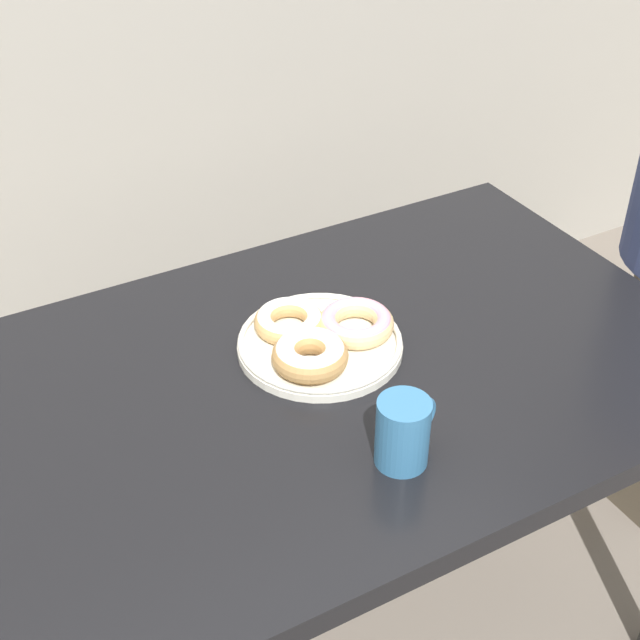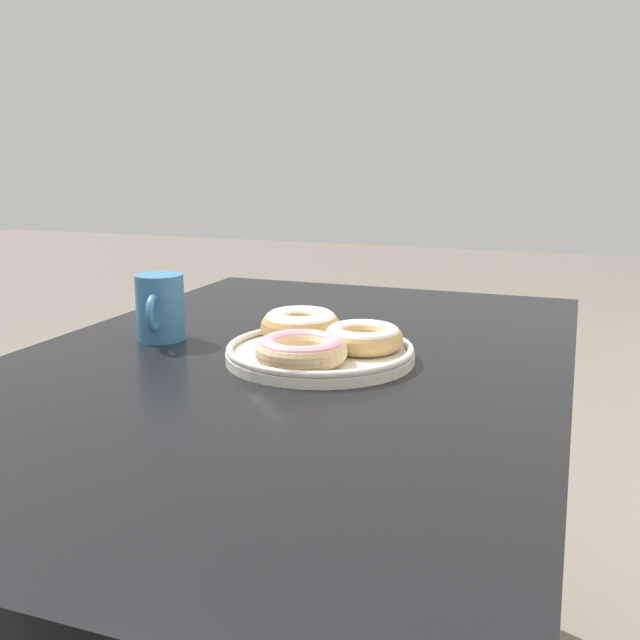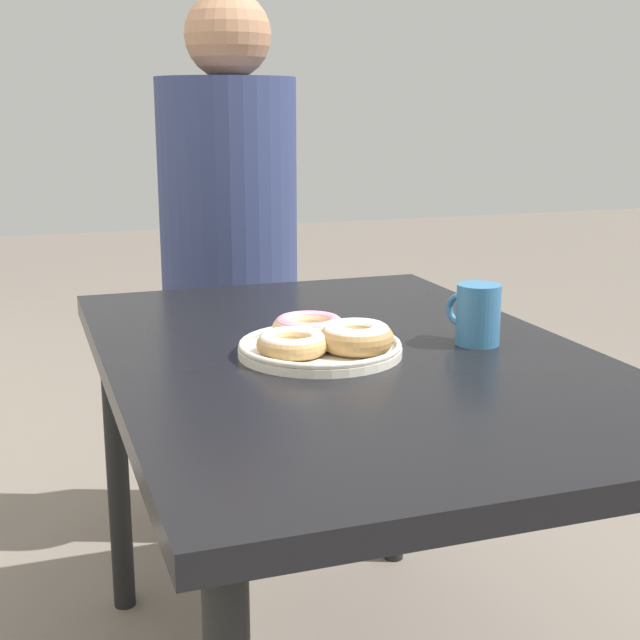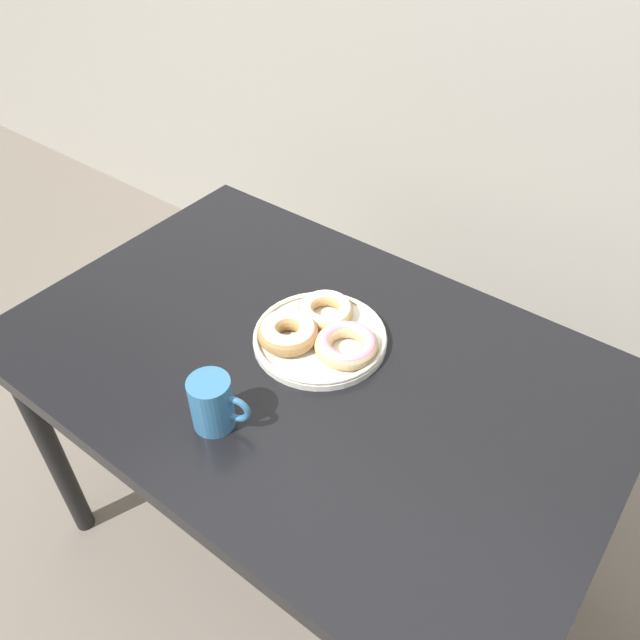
{
  "view_description": "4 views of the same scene",
  "coord_description": "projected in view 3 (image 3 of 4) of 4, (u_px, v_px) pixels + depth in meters",
  "views": [
    {
      "loc": [
        -0.58,
        -0.87,
        1.63
      ],
      "look_at": [
        -0.01,
        0.16,
        0.79
      ],
      "focal_mm": 50.0,
      "sensor_mm": 36.0,
      "label": 1
    },
    {
      "loc": [
        0.93,
        0.5,
        1.02
      ],
      "look_at": [
        -0.01,
        0.16,
        0.79
      ],
      "focal_mm": 40.0,
      "sensor_mm": 36.0,
      "label": 2
    },
    {
      "loc": [
        -1.37,
        0.62,
        1.14
      ],
      "look_at": [
        -0.01,
        0.16,
        0.79
      ],
      "focal_mm": 50.0,
      "sensor_mm": 36.0,
      "label": 3
    },
    {
      "loc": [
        0.55,
        -0.58,
        1.62
      ],
      "look_at": [
        -0.01,
        0.16,
        0.79
      ],
      "focal_mm": 35.0,
      "sensor_mm": 36.0,
      "label": 4
    }
  ],
  "objects": [
    {
      "name": "dining_table",
      "position": [
        347.0,
        392.0,
        1.53
      ],
      "size": [
        1.22,
        0.8,
        0.73
      ],
      "color": "black",
      "rests_on": "ground_plane"
    },
    {
      "name": "donut_plate",
      "position": [
        322.0,
        340.0,
        1.48
      ],
      "size": [
        0.29,
        0.27,
        0.06
      ],
      "color": "silver",
      "rests_on": "dining_table"
    },
    {
      "name": "coffee_mug",
      "position": [
        477.0,
        314.0,
        1.55
      ],
      "size": [
        0.11,
        0.08,
        0.11
      ],
      "color": "teal",
      "rests_on": "dining_table"
    },
    {
      "name": "person_figure",
      "position": [
        229.0,
        251.0,
        2.32
      ],
      "size": [
        0.37,
        0.35,
        1.41
      ],
      "color": "brown",
      "rests_on": "ground_plane"
    }
  ]
}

